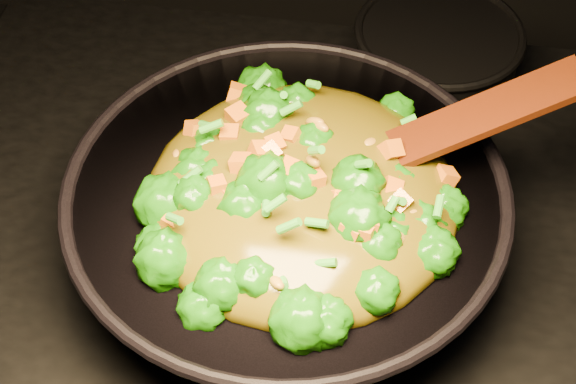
# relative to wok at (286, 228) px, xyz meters

# --- Properties ---
(wok) EXTENTS (0.54, 0.54, 0.13)m
(wok) POSITION_rel_wok_xyz_m (0.00, 0.00, 0.00)
(wok) COLOR black
(wok) RESTS_ON stovetop
(stir_fry) EXTENTS (0.35, 0.35, 0.11)m
(stir_fry) POSITION_rel_wok_xyz_m (0.02, -0.01, 0.12)
(stir_fry) COLOR #1B6E07
(stir_fry) RESTS_ON wok
(spatula) EXTENTS (0.30, 0.15, 0.13)m
(spatula) POSITION_rel_wok_xyz_m (0.13, 0.04, 0.12)
(spatula) COLOR #3E1D08
(spatula) RESTS_ON wok
(back_pot) EXTENTS (0.24, 0.24, 0.12)m
(back_pot) POSITION_rel_wok_xyz_m (0.14, 0.30, -0.01)
(back_pot) COLOR black
(back_pot) RESTS_ON stovetop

